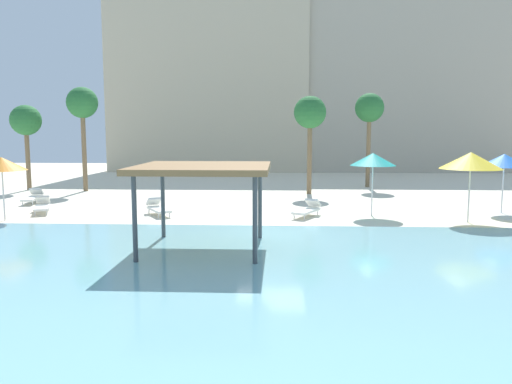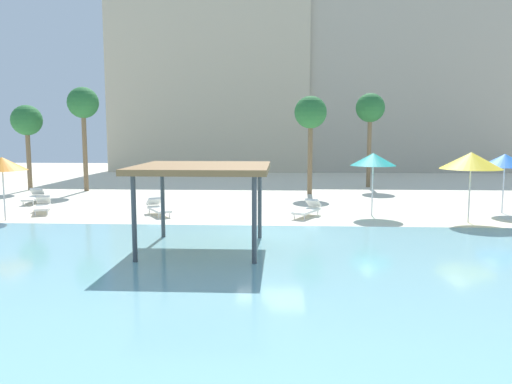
# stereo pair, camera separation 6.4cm
# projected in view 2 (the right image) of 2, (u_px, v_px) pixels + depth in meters

# --- Properties ---
(ground_plane) EXTENTS (80.00, 80.00, 0.00)m
(ground_plane) POSITION_uv_depth(u_px,v_px,m) (270.00, 234.00, 17.93)
(ground_plane) COLOR beige
(lagoon_water) EXTENTS (44.00, 13.50, 0.04)m
(lagoon_water) POSITION_uv_depth(u_px,v_px,m) (265.00, 276.00, 12.72)
(lagoon_water) COLOR #7AB7C1
(lagoon_water) RESTS_ON ground
(shade_pavilion) EXTENTS (4.07, 4.07, 2.67)m
(shade_pavilion) POSITION_uv_depth(u_px,v_px,m) (203.00, 171.00, 15.30)
(shade_pavilion) COLOR #42474C
(shade_pavilion) RESTS_ON ground
(beach_umbrella_orange_0) EXTENTS (1.99, 1.99, 2.65)m
(beach_umbrella_orange_0) POSITION_uv_depth(u_px,v_px,m) (2.00, 164.00, 20.51)
(beach_umbrella_orange_0) COLOR silver
(beach_umbrella_orange_0) RESTS_ON ground
(beach_umbrella_blue_1) EXTENTS (2.12, 2.12, 2.69)m
(beach_umbrella_blue_1) POSITION_uv_depth(u_px,v_px,m) (505.00, 160.00, 22.40)
(beach_umbrella_blue_1) COLOR silver
(beach_umbrella_blue_1) RESTS_ON ground
(beach_umbrella_teal_2) EXTENTS (1.99, 1.99, 2.76)m
(beach_umbrella_teal_2) POSITION_uv_depth(u_px,v_px,m) (373.00, 159.00, 21.71)
(beach_umbrella_teal_2) COLOR silver
(beach_umbrella_teal_2) RESTS_ON ground
(beach_umbrella_yellow_3) EXTENTS (2.45, 2.45, 2.87)m
(beach_umbrella_yellow_3) POSITION_uv_depth(u_px,v_px,m) (471.00, 161.00, 20.03)
(beach_umbrella_yellow_3) COLOR silver
(beach_umbrella_yellow_3) RESTS_ON ground
(lounge_chair_0) EXTENTS (1.27, 1.98, 0.74)m
(lounge_chair_0) POSITION_uv_depth(u_px,v_px,m) (43.00, 205.00, 22.75)
(lounge_chair_0) COLOR white
(lounge_chair_0) RESTS_ON ground
(lounge_chair_1) EXTENTS (1.50, 1.93, 0.74)m
(lounge_chair_1) POSITION_uv_depth(u_px,v_px,m) (158.00, 208.00, 22.12)
(lounge_chair_1) COLOR white
(lounge_chair_1) RESTS_ON ground
(lounge_chair_2) EXTENTS (1.39, 1.96, 0.74)m
(lounge_chair_2) POSITION_uv_depth(u_px,v_px,m) (308.00, 209.00, 21.67)
(lounge_chair_2) COLOR white
(lounge_chair_2) RESTS_ON ground
(lounge_chair_3) EXTENTS (0.91, 1.97, 0.74)m
(lounge_chair_3) POSITION_uv_depth(u_px,v_px,m) (34.00, 197.00, 25.79)
(lounge_chair_3) COLOR white
(lounge_chair_3) RESTS_ON ground
(palm_tree_0) EXTENTS (1.90, 1.90, 5.77)m
(palm_tree_0) POSITION_uv_depth(u_px,v_px,m) (311.00, 114.00, 29.10)
(palm_tree_0) COLOR brown
(palm_tree_0) RESTS_ON ground
(palm_tree_1) EXTENTS (1.90, 1.90, 5.36)m
(palm_tree_1) POSITION_uv_depth(u_px,v_px,m) (27.00, 122.00, 31.20)
(palm_tree_1) COLOR brown
(palm_tree_1) RESTS_ON ground
(palm_tree_2) EXTENTS (1.90, 1.90, 6.21)m
(palm_tree_2) POSITION_uv_depth(u_px,v_px,m) (370.00, 110.00, 32.66)
(palm_tree_2) COLOR brown
(palm_tree_2) RESTS_ON ground
(palm_tree_3) EXTENTS (1.90, 1.90, 6.41)m
(palm_tree_3) POSITION_uv_depth(u_px,v_px,m) (83.00, 105.00, 30.47)
(palm_tree_3) COLOR brown
(palm_tree_3) RESTS_ON ground
(hotel_block_0) EXTENTS (18.41, 11.34, 16.02)m
(hotel_block_0) POSITION_uv_depth(u_px,v_px,m) (215.00, 88.00, 49.86)
(hotel_block_0) COLOR beige
(hotel_block_0) RESTS_ON ground
(hotel_block_1) EXTENTS (22.10, 8.78, 15.63)m
(hotel_block_1) POSITION_uv_depth(u_px,v_px,m) (404.00, 89.00, 48.05)
(hotel_block_1) COLOR #B2A893
(hotel_block_1) RESTS_ON ground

